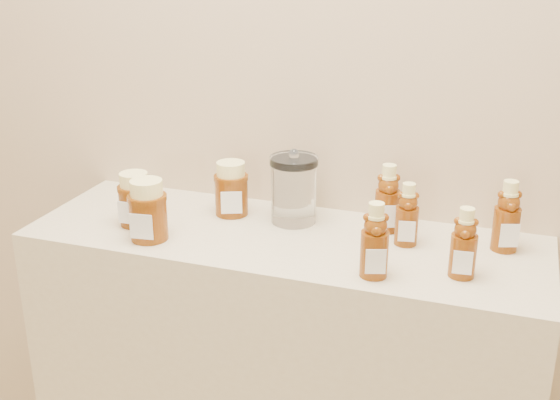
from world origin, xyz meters
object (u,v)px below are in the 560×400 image
at_px(display_table, 283,397).
at_px(bear_bottle_back_left, 388,194).
at_px(glass_canister, 294,187).
at_px(bear_bottle_front_left, 375,235).
at_px(honey_jar_left, 135,199).

relative_size(display_table, bear_bottle_back_left, 6.56).
distance_m(display_table, glass_canister, 0.55).
bearing_deg(bear_bottle_front_left, honey_jar_left, 154.21).
relative_size(display_table, bear_bottle_front_left, 6.66).
bearing_deg(bear_bottle_front_left, glass_canister, 119.71).
bearing_deg(honey_jar_left, bear_bottle_front_left, -8.49).
relative_size(honey_jar_left, glass_canister, 0.73).
height_order(display_table, glass_canister, glass_canister).
bearing_deg(glass_canister, honey_jar_left, -158.21).
bearing_deg(display_table, bear_bottle_front_left, -28.45).
bearing_deg(bear_bottle_front_left, display_table, 133.49).
height_order(display_table, honey_jar_left, honey_jar_left).
distance_m(bear_bottle_back_left, honey_jar_left, 0.60).
height_order(bear_bottle_front_left, honey_jar_left, bear_bottle_front_left).
distance_m(bear_bottle_back_left, bear_bottle_front_left, 0.24).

